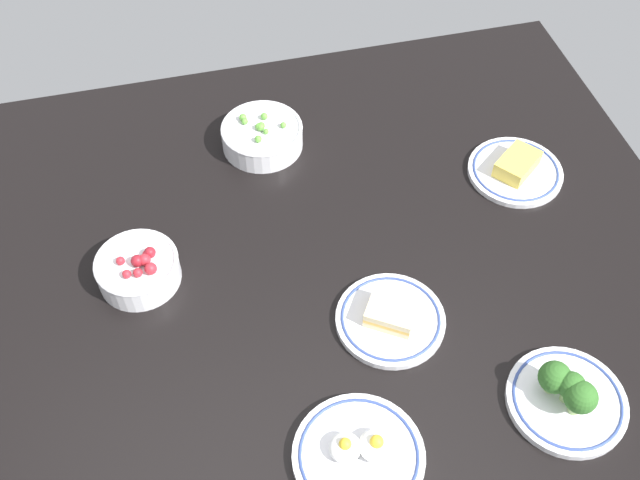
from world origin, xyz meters
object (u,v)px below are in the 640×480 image
plate_sandwich (391,318)px  bowl_peas (262,135)px  plate_broccoli (568,396)px  plate_cheese (516,169)px  bowl_berries (138,269)px  plate_eggs (359,454)px

plate_sandwich → bowl_peas: bearing=-74.9°
plate_broccoli → plate_cheese: size_ratio=1.01×
plate_broccoli → bowl_berries: 72.06cm
bowl_berries → plate_sandwich: bowl_berries is taller
plate_broccoli → plate_sandwich: 29.60cm
plate_sandwich → bowl_peas: bowl_peas is taller
bowl_berries → plate_cheese: bowl_berries is taller
bowl_berries → plate_eggs: (-27.82, 39.91, -1.57)cm
plate_cheese → bowl_peas: size_ratio=1.13×
bowl_berries → plate_cheese: bearing=-173.8°
plate_cheese → plate_eggs: bearing=46.9°
plate_sandwich → plate_cheese: 42.73cm
plate_broccoli → plate_sandwich: bearing=-43.6°
plate_cheese → plate_eggs: 65.48cm
plate_sandwich → plate_eggs: bearing=62.0°
bowl_berries → bowl_peas: 38.18cm
plate_broccoli → bowl_peas: bearing=-63.0°
bowl_berries → plate_broccoli: bearing=147.2°
bowl_berries → plate_sandwich: 43.39cm
plate_broccoli → plate_sandwich: plate_broccoli is taller
plate_broccoli → bowl_berries: bearing=-32.8°
bowl_berries → plate_sandwich: bearing=154.5°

